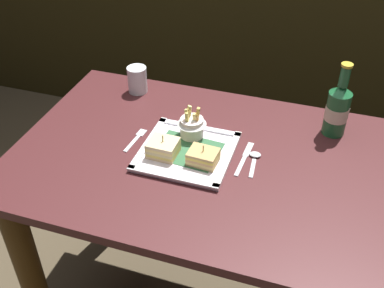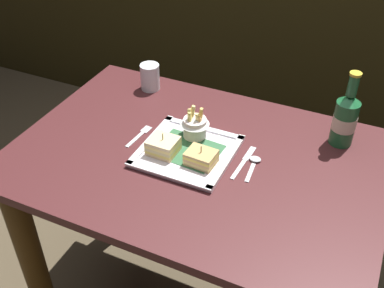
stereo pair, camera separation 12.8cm
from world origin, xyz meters
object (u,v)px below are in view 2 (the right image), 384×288
object	(u,v)px
fork	(140,135)
knife	(244,161)
beer_bottle	(345,118)
spoon	(254,162)
dining_table	(197,200)
square_plate	(187,152)
sandwich_half_right	(201,158)
sandwich_half_left	(163,146)
water_glass	(150,78)
fries_cup	(195,124)

from	to	relation	value
fork	knife	world-z (taller)	same
beer_bottle	spoon	xyz separation A→B (m)	(-0.21, -0.21, -0.09)
dining_table	square_plate	distance (m)	0.19
square_plate	sandwich_half_right	world-z (taller)	sandwich_half_right
square_plate	beer_bottle	world-z (taller)	beer_bottle
square_plate	knife	bearing A→B (deg)	12.47
sandwich_half_left	water_glass	world-z (taller)	water_glass
square_plate	sandwich_half_right	bearing A→B (deg)	-29.58
sandwich_half_left	spoon	world-z (taller)	sandwich_half_left
water_glass	knife	xyz separation A→B (m)	(0.46, -0.26, -0.04)
sandwich_half_left	fries_cup	world-z (taller)	fries_cup
sandwich_half_right	dining_table	bearing A→B (deg)	127.59
dining_table	sandwich_half_left	xyz separation A→B (m)	(-0.09, -0.04, 0.22)
dining_table	sandwich_half_right	distance (m)	0.22
sandwich_half_right	knife	distance (m)	0.13
knife	square_plate	bearing A→B (deg)	-167.53
dining_table	beer_bottle	bearing A→B (deg)	33.27
sandwich_half_right	spoon	world-z (taller)	sandwich_half_right
water_glass	fork	bearing A→B (deg)	-67.80
fork	spoon	bearing A→B (deg)	2.80
fries_cup	water_glass	distance (m)	0.35
square_plate	beer_bottle	bearing A→B (deg)	31.63
water_glass	dining_table	bearing A→B (deg)	-42.32
square_plate	water_glass	distance (m)	0.41
dining_table	fries_cup	world-z (taller)	fries_cup
fork	sandwich_half_left	bearing A→B (deg)	-26.46
fries_cup	spoon	xyz separation A→B (m)	(0.21, -0.04, -0.05)
sandwich_half_left	beer_bottle	bearing A→B (deg)	31.37
fries_cup	water_glass	xyz separation A→B (m)	(-0.28, 0.22, -0.01)
dining_table	fork	bearing A→B (deg)	175.21
sandwich_half_right	fork	size ratio (longest dim) A/B	0.70
knife	spoon	world-z (taller)	spoon
beer_bottle	fork	distance (m)	0.64
beer_bottle	water_glass	xyz separation A→B (m)	(-0.70, 0.04, -0.05)
fries_cup	water_glass	world-z (taller)	fries_cup
sandwich_half_left	spoon	bearing A→B (deg)	16.01
beer_bottle	fork	xyz separation A→B (m)	(-0.59, -0.23, -0.09)
fries_cup	water_glass	size ratio (longest dim) A/B	1.13
sandwich_half_left	water_glass	size ratio (longest dim) A/B	0.90
beer_bottle	sandwich_half_right	bearing A→B (deg)	-140.42
square_plate	knife	distance (m)	0.17
water_glass	fries_cup	bearing A→B (deg)	-37.83
sandwich_half_left	sandwich_half_right	distance (m)	0.12
dining_table	fork	distance (m)	0.28
sandwich_half_right	beer_bottle	xyz separation A→B (m)	(0.35, 0.29, 0.06)
dining_table	sandwich_half_right	world-z (taller)	sandwich_half_right
sandwich_half_right	knife	bearing A→B (deg)	33.83
fries_cup	beer_bottle	distance (m)	0.46
fork	spoon	size ratio (longest dim) A/B	1.08
water_glass	sandwich_half_right	bearing A→B (deg)	-43.36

